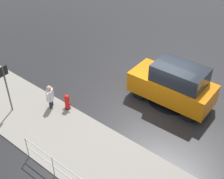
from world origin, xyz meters
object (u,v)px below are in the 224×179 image
at_px(moving_hatchback, 174,84).
at_px(fire_hydrant, 67,102).
at_px(sign_post, 6,82).
at_px(pedestrian, 50,96).

distance_m(moving_hatchback, fire_hydrant, 4.95).
bearing_deg(sign_post, pedestrian, -133.44).
bearing_deg(moving_hatchback, sign_post, 44.06).
relative_size(fire_hydrant, sign_post, 0.33).
height_order(fire_hydrant, sign_post, sign_post).
xyz_separation_m(pedestrian, sign_post, (1.23, 1.30, 0.90)).
bearing_deg(sign_post, fire_hydrant, -138.33).
bearing_deg(moving_hatchback, fire_hydrant, 45.30).
distance_m(fire_hydrant, pedestrian, 0.83).
xyz_separation_m(moving_hatchback, sign_post, (5.36, 5.18, 0.55)).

